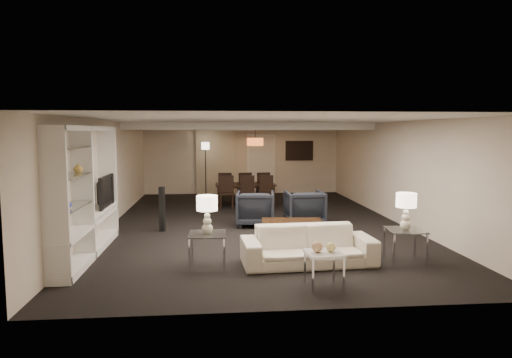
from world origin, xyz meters
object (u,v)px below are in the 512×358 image
object	(u,v)px
pendant_light	(255,142)
chair_nl	(227,193)
side_table_right	(405,246)
chair_fr	(263,187)
floor_lamp	(206,169)
vase_amber	(78,168)
dining_table	(246,194)
table_lamp_left	(207,215)
chair_nm	(247,192)
sofa	(308,246)
armchair_left	(255,208)
floor_speaker	(162,209)
chair_nr	(267,192)
chair_fm	(244,187)
table_lamp_right	(406,211)
side_table_left	(208,250)
armchair_right	(304,208)
coffee_table	(292,231)
television	(101,191)
vase_blue	(66,204)
marble_table	(324,269)
chair_fl	(225,187)

from	to	relation	value
pendant_light	chair_nl	world-z (taller)	pendant_light
side_table_right	chair_fr	world-z (taller)	chair_fr
floor_lamp	vase_amber	bearing A→B (deg)	-104.23
dining_table	table_lamp_left	bearing A→B (deg)	-99.02
dining_table	chair_nm	size ratio (longest dim) A/B	1.92
dining_table	sofa	bearing A→B (deg)	-83.91
armchair_left	floor_speaker	world-z (taller)	floor_speaker
chair_nr	chair_fr	world-z (taller)	same
pendant_light	chair_fm	size ratio (longest dim) A/B	0.54
table_lamp_right	chair_nl	distance (m)	6.46
dining_table	floor_lamp	world-z (taller)	floor_lamp
side_table_left	chair_nl	xyz separation A→B (m)	(0.48, 5.75, 0.19)
chair_fr	floor_lamp	bearing A→B (deg)	-38.06
chair_nr	sofa	bearing A→B (deg)	-93.92
armchair_right	vase_amber	world-z (taller)	vase_amber
coffee_table	side_table_right	distance (m)	2.34
television	floor_lamp	size ratio (longest dim) A/B	0.58
dining_table	coffee_table	bearing A→B (deg)	-82.09
table_lamp_right	dining_table	world-z (taller)	table_lamp_right
table_lamp_left	chair_nm	distance (m)	5.87
table_lamp_left	vase_amber	xyz separation A→B (m)	(-2.17, 0.48, 0.75)
coffee_table	armchair_right	world-z (taller)	armchair_right
vase_blue	chair_nm	distance (m)	6.83
side_table_left	coffee_table	bearing A→B (deg)	43.26
marble_table	chair_nr	size ratio (longest dim) A/B	0.54
floor_speaker	chair_fm	size ratio (longest dim) A/B	1.06
chair_nr	chair_fm	bearing A→B (deg)	110.69
television	chair_fr	world-z (taller)	television
armchair_right	side_table_left	bearing A→B (deg)	54.16
armchair_right	table_lamp_right	bearing A→B (deg)	107.47
armchair_left	chair_fl	world-z (taller)	chair_fl
marble_table	floor_speaker	distance (m)	4.85
table_lamp_right	floor_speaker	size ratio (longest dim) A/B	0.63
sofa	chair_nl	xyz separation A→B (m)	(-1.22, 5.75, 0.15)
pendant_light	chair_fm	distance (m)	1.49
vase_amber	chair_nr	size ratio (longest dim) A/B	0.17
side_table_left	vase_amber	bearing A→B (deg)	167.61
floor_speaker	chair_fr	world-z (taller)	floor_speaker
armchair_left	chair_fr	xyz separation A→B (m)	(0.58, 3.75, 0.06)
chair_nl	chair_nr	world-z (taller)	same
pendant_light	armchair_right	distance (m)	4.12
table_lamp_left	chair_fl	xyz separation A→B (m)	(0.48, 7.05, -0.41)
side_table_right	side_table_left	bearing A→B (deg)	180.00
sofa	dining_table	distance (m)	6.43
pendant_light	side_table_right	distance (m)	7.49
coffee_table	vase_blue	world-z (taller)	vase_blue
coffee_table	marble_table	distance (m)	2.70
armchair_left	marble_table	world-z (taller)	armchair_left
coffee_table	vase_blue	size ratio (longest dim) A/B	7.55
chair_nl	marble_table	bearing A→B (deg)	-77.51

